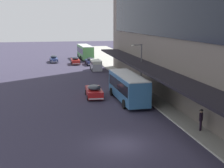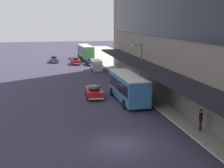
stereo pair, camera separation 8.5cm
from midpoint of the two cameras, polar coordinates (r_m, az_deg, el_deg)
ground at (r=24.18m, az=1.37°, el=-10.98°), size 240.00×240.00×0.00m
transit_bus_kerbside_front at (r=76.04m, az=-4.98°, el=5.98°), size 3.02×10.68×3.38m
transit_bus_kerbside_rear at (r=36.05m, az=2.85°, el=-0.38°), size 2.84×9.45×3.16m
sedan_oncoming_rear at (r=67.63m, az=-6.75°, el=4.30°), size 1.89×4.48×1.65m
sedan_far_back at (r=71.71m, az=-10.64°, el=4.56°), size 1.81×4.97×1.56m
sedan_second_near at (r=66.52m, az=-4.04°, el=4.21°), size 1.85×4.66×1.61m
sedan_oncoming_front at (r=38.17m, az=-3.37°, el=-1.31°), size 2.12×4.85×1.56m
vw_van at (r=58.86m, az=-3.02°, el=3.57°), size 1.97×4.58×1.96m
pedestrian_at_kerb at (r=27.29m, az=15.87°, el=-6.13°), size 0.44×0.49×1.86m
street_lamp at (r=41.44m, az=5.07°, el=3.85°), size 1.50×0.28×6.07m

